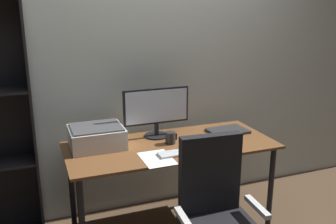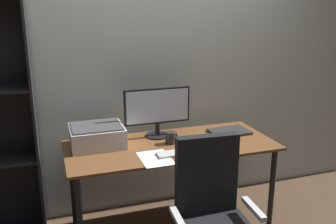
{
  "view_description": "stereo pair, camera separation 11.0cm",
  "coord_description": "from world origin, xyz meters",
  "views": [
    {
      "loc": [
        -0.97,
        -2.52,
        1.77
      ],
      "look_at": [
        -0.02,
        0.0,
        1.0
      ],
      "focal_mm": 39.72,
      "sensor_mm": 36.0,
      "label": 1
    },
    {
      "loc": [
        -0.87,
        -2.55,
        1.77
      ],
      "look_at": [
        -0.02,
        0.0,
        1.0
      ],
      "focal_mm": 39.72,
      "sensor_mm": 36.0,
      "label": 2
    }
  ],
  "objects": [
    {
      "name": "coffee_mug",
      "position": [
        -0.0,
        0.01,
        0.79
      ],
      "size": [
        0.09,
        0.08,
        0.09
      ],
      "color": "black",
      "rests_on": "desk"
    },
    {
      "name": "keyboard",
      "position": [
        -0.03,
        -0.21,
        0.75
      ],
      "size": [
        0.29,
        0.11,
        0.02
      ],
      "primitive_type": "cube",
      "rotation": [
        0.0,
        0.0,
        -0.01
      ],
      "color": "#B7BABC",
      "rests_on": "desk"
    },
    {
      "name": "paper_sheet",
      "position": [
        -0.2,
        -0.23,
        0.74
      ],
      "size": [
        0.21,
        0.3,
        0.0
      ],
      "primitive_type": "cube",
      "rotation": [
        0.0,
        0.0,
        0.01
      ],
      "color": "white",
      "rests_on": "desk"
    },
    {
      "name": "back_wall",
      "position": [
        0.0,
        0.52,
        1.3
      ],
      "size": [
        6.4,
        0.1,
        2.6
      ],
      "primitive_type": "cube",
      "color": "beige",
      "rests_on": "ground"
    },
    {
      "name": "printer",
      "position": [
        -0.55,
        0.15,
        0.82
      ],
      "size": [
        0.4,
        0.34,
        0.16
      ],
      "color": "silver",
      "rests_on": "desk"
    },
    {
      "name": "monitor",
      "position": [
        -0.05,
        0.21,
        0.97
      ],
      "size": [
        0.54,
        0.2,
        0.4
      ],
      "color": "black",
      "rests_on": "desk"
    },
    {
      "name": "laptop",
      "position": [
        0.55,
        0.09,
        0.75
      ],
      "size": [
        0.33,
        0.24,
        0.02
      ],
      "primitive_type": "cube",
      "rotation": [
        0.0,
        0.0,
        0.05
      ],
      "color": "#2D2D30",
      "rests_on": "desk"
    },
    {
      "name": "mouse",
      "position": [
        0.17,
        -0.2,
        0.76
      ],
      "size": [
        0.08,
        0.11,
        0.03
      ],
      "primitive_type": "cube",
      "rotation": [
        0.0,
        0.0,
        -0.29
      ],
      "color": "black",
      "rests_on": "desk"
    },
    {
      "name": "desk",
      "position": [
        0.0,
        0.0,
        0.66
      ],
      "size": [
        1.61,
        0.7,
        0.74
      ],
      "color": "brown",
      "rests_on": "ground"
    }
  ]
}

